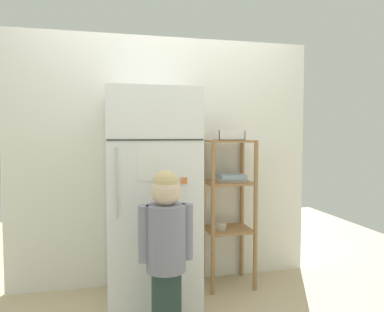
{
  "coord_description": "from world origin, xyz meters",
  "views": [
    {
      "loc": [
        -0.46,
        -2.71,
        1.28
      ],
      "look_at": [
        0.16,
        0.02,
        1.12
      ],
      "focal_mm": 33.32,
      "sensor_mm": 36.0,
      "label": 1
    }
  ],
  "objects_px": {
    "child_standing": "(166,237)",
    "pantry_shelf_unit": "(229,196)",
    "fruit_bin": "(229,136)",
    "refrigerator": "(152,196)"
  },
  "relations": [
    {
      "from": "child_standing",
      "to": "pantry_shelf_unit",
      "type": "relative_size",
      "value": 0.86
    },
    {
      "from": "child_standing",
      "to": "fruit_bin",
      "type": "distance_m",
      "value": 1.14
    },
    {
      "from": "child_standing",
      "to": "refrigerator",
      "type": "bearing_deg",
      "value": 92.84
    },
    {
      "from": "refrigerator",
      "to": "fruit_bin",
      "type": "xyz_separation_m",
      "value": [
        0.68,
        0.14,
        0.47
      ]
    },
    {
      "from": "refrigerator",
      "to": "pantry_shelf_unit",
      "type": "distance_m",
      "value": 0.69
    },
    {
      "from": "refrigerator",
      "to": "child_standing",
      "type": "height_order",
      "value": "refrigerator"
    },
    {
      "from": "child_standing",
      "to": "pantry_shelf_unit",
      "type": "xyz_separation_m",
      "value": [
        0.64,
        0.69,
        0.12
      ]
    },
    {
      "from": "pantry_shelf_unit",
      "to": "fruit_bin",
      "type": "distance_m",
      "value": 0.51
    },
    {
      "from": "refrigerator",
      "to": "child_standing",
      "type": "xyz_separation_m",
      "value": [
        0.03,
        -0.55,
        -0.17
      ]
    },
    {
      "from": "fruit_bin",
      "to": "pantry_shelf_unit",
      "type": "bearing_deg",
      "value": -167.66
    }
  ]
}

